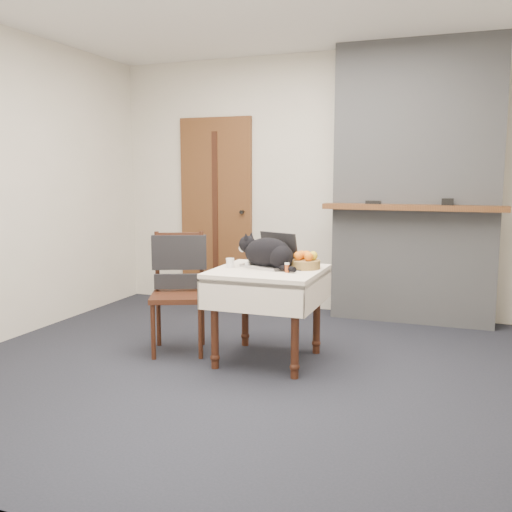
% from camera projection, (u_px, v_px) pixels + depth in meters
% --- Properties ---
extents(ground, '(4.50, 4.50, 0.00)m').
position_uv_depth(ground, '(257.00, 370.00, 4.10)').
color(ground, black).
rests_on(ground, ground).
extents(room_shell, '(4.52, 4.01, 2.61)m').
position_uv_depth(room_shell, '(278.00, 125.00, 4.28)').
color(room_shell, beige).
rests_on(room_shell, ground).
extents(door, '(0.82, 0.10, 2.00)m').
position_uv_depth(door, '(216.00, 211.00, 6.20)').
color(door, brown).
rests_on(door, ground).
extents(chimney, '(1.62, 0.48, 2.60)m').
position_uv_depth(chimney, '(415.00, 185.00, 5.32)').
color(chimney, gray).
rests_on(chimney, ground).
extents(side_table, '(0.78, 0.78, 0.70)m').
position_uv_depth(side_table, '(268.00, 284.00, 4.23)').
color(side_table, '#39180F').
rests_on(side_table, ground).
extents(laptop, '(0.43, 0.40, 0.26)m').
position_uv_depth(laptop, '(272.00, 258.00, 4.32)').
color(laptop, '#B7B7BC').
rests_on(laptop, side_table).
extents(cat, '(0.52, 0.31, 0.26)m').
position_uv_depth(cat, '(269.00, 253.00, 4.24)').
color(cat, black).
rests_on(cat, side_table).
extents(cream_jar, '(0.06, 0.06, 0.07)m').
position_uv_depth(cream_jar, '(230.00, 263.00, 4.28)').
color(cream_jar, white).
rests_on(cream_jar, side_table).
extents(pill_bottle, '(0.03, 0.03, 0.07)m').
position_uv_depth(pill_bottle, '(287.00, 267.00, 4.06)').
color(pill_bottle, '#A94114').
rests_on(pill_bottle, side_table).
extents(fruit_basket, '(0.23, 0.23, 0.13)m').
position_uv_depth(fruit_basket, '(305.00, 262.00, 4.23)').
color(fruit_basket, olive).
rests_on(fruit_basket, side_table).
extents(desk_clutter, '(0.14, 0.02, 0.01)m').
position_uv_depth(desk_clutter, '(292.00, 270.00, 4.16)').
color(desk_clutter, black).
rests_on(desk_clutter, side_table).
extents(chair, '(0.55, 0.55, 0.94)m').
position_uv_depth(chair, '(179.00, 275.00, 4.53)').
color(chair, '#39180F').
rests_on(chair, ground).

